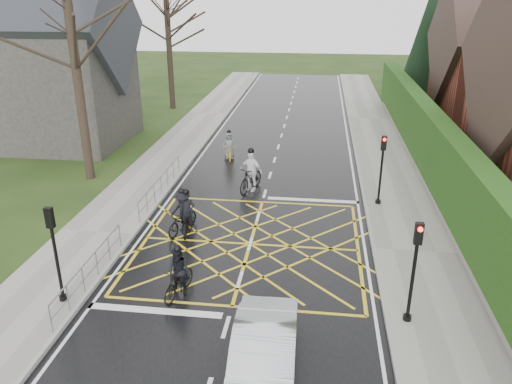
% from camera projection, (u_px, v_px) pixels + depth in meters
% --- Properties ---
extents(ground, '(120.00, 120.00, 0.00)m').
position_uv_depth(ground, '(250.00, 244.00, 18.73)').
color(ground, black).
rests_on(ground, ground).
extents(road, '(9.00, 80.00, 0.01)m').
position_uv_depth(road, '(250.00, 244.00, 18.73)').
color(road, black).
rests_on(road, ground).
extents(sidewalk_right, '(3.00, 80.00, 0.15)m').
position_uv_depth(sidewalk_right, '(414.00, 252.00, 18.00)').
color(sidewalk_right, gray).
rests_on(sidewalk_right, ground).
extents(sidewalk_left, '(3.00, 80.00, 0.15)m').
position_uv_depth(sidewalk_left, '(98.00, 233.00, 19.40)').
color(sidewalk_left, gray).
rests_on(sidewalk_left, ground).
extents(stone_wall, '(0.50, 38.00, 0.70)m').
position_uv_depth(stone_wall, '(432.00, 187.00, 23.20)').
color(stone_wall, slate).
rests_on(stone_wall, ground).
extents(hedge, '(0.90, 38.00, 2.80)m').
position_uv_depth(hedge, '(438.00, 151.00, 22.54)').
color(hedge, '#10340E').
rests_on(hedge, stone_wall).
extents(conifer, '(4.60, 4.60, 10.00)m').
position_uv_depth(conifer, '(429.00, 42.00, 39.45)').
color(conifer, black).
rests_on(conifer, ground).
extents(church, '(8.80, 7.80, 11.00)m').
position_uv_depth(church, '(51.00, 61.00, 29.46)').
color(church, '#2D2B28').
rests_on(church, ground).
extents(tree_near, '(9.24, 9.24, 11.44)m').
position_uv_depth(tree_near, '(69.00, 12.00, 22.29)').
color(tree_near, black).
rests_on(tree_near, ground).
extents(tree_far, '(8.40, 8.40, 10.40)m').
position_uv_depth(tree_far, '(167.00, 13.00, 37.29)').
color(tree_far, black).
rests_on(tree_far, ground).
extents(railing_south, '(0.05, 5.04, 1.03)m').
position_uv_depth(railing_south, '(89.00, 266.00, 15.76)').
color(railing_south, slate).
rests_on(railing_south, ground).
extents(railing_north, '(0.05, 6.04, 1.03)m').
position_uv_depth(railing_north, '(161.00, 181.00, 22.65)').
color(railing_north, slate).
rests_on(railing_north, ground).
extents(traffic_light_ne, '(0.24, 0.31, 3.21)m').
position_uv_depth(traffic_light_ne, '(381.00, 171.00, 21.36)').
color(traffic_light_ne, black).
rests_on(traffic_light_ne, ground).
extents(traffic_light_se, '(0.24, 0.31, 3.21)m').
position_uv_depth(traffic_light_se, '(413.00, 274.00, 13.64)').
color(traffic_light_se, black).
rests_on(traffic_light_se, ground).
extents(traffic_light_sw, '(0.24, 0.31, 3.21)m').
position_uv_depth(traffic_light_sw, '(56.00, 256.00, 14.57)').
color(traffic_light_sw, black).
rests_on(traffic_light_sw, ground).
extents(cyclist_rear, '(0.92, 1.93, 1.81)m').
position_uv_depth(cyclist_rear, '(187.00, 218.00, 19.45)').
color(cyclist_rear, black).
rests_on(cyclist_rear, ground).
extents(cyclist_back, '(0.92, 1.80, 1.74)m').
position_uv_depth(cyclist_back, '(179.00, 277.00, 15.40)').
color(cyclist_back, black).
rests_on(cyclist_back, ground).
extents(cyclist_mid, '(1.24, 1.99, 1.82)m').
position_uv_depth(cyclist_mid, '(183.00, 216.00, 19.49)').
color(cyclist_mid, black).
rests_on(cyclist_mid, ground).
extents(cyclist_front, '(1.28, 2.18, 2.10)m').
position_uv_depth(cyclist_front, '(251.00, 175.00, 23.40)').
color(cyclist_front, black).
rests_on(cyclist_front, ground).
extents(cyclist_lead, '(1.04, 1.81, 1.66)m').
position_uv_depth(cyclist_lead, '(229.00, 149.00, 27.92)').
color(cyclist_lead, '#BD8B17').
rests_on(cyclist_lead, ground).
extents(car, '(1.65, 4.43, 1.44)m').
position_uv_depth(car, '(263.00, 359.00, 11.88)').
color(car, silver).
rests_on(car, ground).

